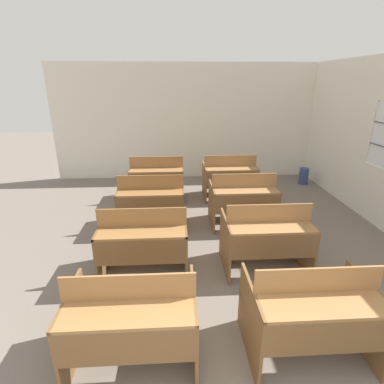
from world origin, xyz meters
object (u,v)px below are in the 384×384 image
bench_front_right (311,312)px  bench_second_left (144,242)px  wastepaper_bin (304,176)px  bench_front_left (132,320)px  bench_back_left (157,179)px  bench_third_right (243,200)px  bench_second_right (266,237)px  bench_back_right (229,177)px  bench_third_left (151,202)px

bench_front_right → bench_second_left: size_ratio=1.00×
bench_second_left → wastepaper_bin: bearing=44.3°
bench_front_left → bench_back_left: same height
bench_third_right → bench_second_right: bearing=-89.1°
bench_front_left → bench_back_left: size_ratio=1.00×
bench_front_left → bench_back_right: size_ratio=1.00×
bench_second_right → bench_back_right: size_ratio=1.00×
bench_second_left → bench_back_left: (0.03, 2.67, 0.00)m
bench_back_right → bench_front_left: bearing=-111.2°
bench_second_right → bench_third_left: same height
bench_back_left → bench_second_left: bearing=-90.8°
bench_third_right → bench_front_left: bearing=-120.0°
bench_second_right → bench_back_right: 2.66m
bench_front_left → bench_second_right: size_ratio=1.00×
bench_back_left → bench_third_right: bearing=-40.1°
bench_third_left → bench_back_right: 2.07m
bench_front_right → bench_second_right: size_ratio=1.00×
bench_second_right → bench_second_left: bearing=-178.9°
bench_third_left → wastepaper_bin: (3.61, 2.16, -0.27)m
bench_front_right → bench_third_right: (-0.02, 2.70, 0.00)m
bench_back_left → bench_front_left: bearing=-90.2°
bench_back_right → wastepaper_bin: size_ratio=2.76×
bench_front_left → bench_back_right: (1.56, 4.03, 0.00)m
bench_third_right → bench_back_left: 2.03m
bench_third_right → bench_back_left: same height
bench_front_left → bench_third_right: bearing=60.0°
bench_front_left → bench_back_left: bearing=89.8°
bench_second_right → bench_back_left: same height
bench_second_left → wastepaper_bin: (3.61, 3.53, -0.27)m
bench_third_left → bench_third_right: size_ratio=1.00×
bench_front_left → bench_back_right: bearing=68.8°
bench_second_left → bench_third_left: 1.37m
bench_front_left → bench_third_left: size_ratio=1.00×
bench_third_right → bench_back_right: 1.33m
bench_back_left → bench_back_right: size_ratio=1.00×
bench_third_left → bench_third_right: bearing=-0.1°
bench_second_left → wastepaper_bin: 5.06m
bench_front_left → bench_third_right: size_ratio=1.00×
bench_third_left → bench_back_left: 1.30m
bench_second_left → bench_third_left: same height
bench_front_right → bench_back_right: bearing=90.3°
bench_front_left → bench_second_right: (1.58, 1.37, 0.00)m
bench_front_left → bench_second_right: 2.09m
bench_second_right → bench_third_right: (-0.02, 1.33, 0.00)m
bench_front_left → bench_front_right: 1.58m
bench_third_left → bench_second_left: bearing=-90.2°
wastepaper_bin → bench_third_right: bearing=-133.1°
bench_second_right → bench_back_right: (-0.02, 2.66, 0.00)m
wastepaper_bin → bench_front_right: bearing=-112.4°
bench_second_right → bench_third_left: size_ratio=1.00×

